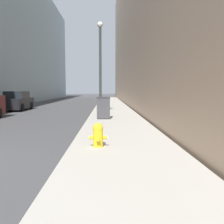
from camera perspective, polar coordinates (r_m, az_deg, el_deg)
The scene contains 6 objects.
sidewalk_right at distance 23.03m, azimuth -0.01°, elevation 0.96°, with size 3.11×60.00×0.15m.
building_right_stone at distance 33.24m, azimuth 13.90°, elevation 20.55°, with size 12.00×60.00×21.34m.
fire_hydrant at distance 7.00m, azimuth -3.21°, elevation -5.13°, with size 0.52×0.40×0.67m.
trash_bin at distance 13.71m, azimuth -1.96°, elevation 1.03°, with size 0.73×0.60×1.21m.
lamppost at distance 16.69m, azimuth -2.69°, elevation 10.67°, with size 0.37×0.37×5.99m.
parked_sedan_near at distance 22.72m, azimuth -20.89°, elevation 2.26°, with size 1.83×4.07×1.62m.
Camera 1 is at (5.02, -4.96, 1.75)m, focal length 40.00 mm.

